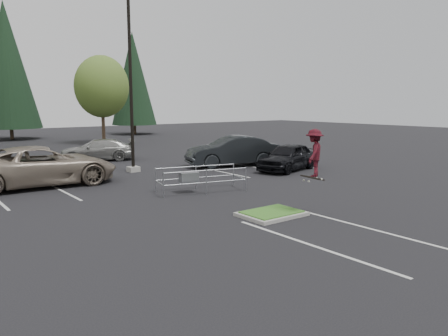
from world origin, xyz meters
TOP-DOWN VIEW (x-y plane):
  - ground at (0.00, 0.00)m, footprint 120.00×120.00m
  - grass_median at (0.00, 0.00)m, footprint 2.20×1.60m
  - stall_lines at (-1.35, 6.02)m, footprint 22.62×17.60m
  - light_pole at (0.50, 12.00)m, footprint 0.70×0.60m
  - decid_c at (5.99, 29.83)m, footprint 5.12×5.12m
  - conif_b at (0.00, 40.50)m, footprint 6.38×6.38m
  - conif_c at (14.00, 39.50)m, footprint 5.50×5.50m
  - cart_corral at (-0.02, 5.10)m, footprint 4.07×2.28m
  - skateboarder at (1.20, -0.79)m, footprint 1.24×1.07m
  - car_l_tan at (-4.82, 10.78)m, footprint 7.05×3.53m
  - car_r_charc at (6.50, 10.41)m, footprint 6.04×3.65m
  - car_r_black at (8.00, 7.00)m, footprint 5.00×3.05m
  - car_far_silver at (0.84, 18.00)m, footprint 5.41×3.77m

SIDE VIEW (x-z plane):
  - ground at x=0.00m, z-range 0.00..0.00m
  - stall_lines at x=-1.35m, z-range 0.00..0.01m
  - grass_median at x=0.00m, z-range 0.00..0.16m
  - cart_corral at x=-0.02m, z-range 0.14..1.23m
  - car_far_silver at x=0.84m, z-range 0.00..1.45m
  - car_r_black at x=8.00m, z-range 0.00..1.59m
  - car_r_charc at x=6.50m, z-range 0.00..1.88m
  - car_l_tan at x=-4.82m, z-range 0.00..1.91m
  - skateboarder at x=1.20m, z-range 1.27..3.13m
  - light_pole at x=0.50m, z-range -0.50..9.62m
  - decid_c at x=5.99m, z-range 1.06..9.45m
  - conif_c at x=14.00m, z-range 0.60..13.10m
  - conif_b at x=0.00m, z-range 0.60..15.10m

